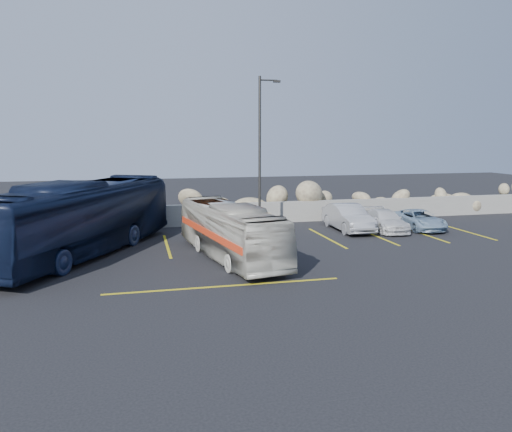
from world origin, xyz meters
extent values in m
plane|color=black|center=(0.00, 0.00, 0.00)|extent=(90.00, 90.00, 0.00)
cube|color=gray|center=(0.00, 12.00, 0.60)|extent=(60.00, 0.40, 1.20)
cube|color=gold|center=(-2.50, 7.00, 0.01)|extent=(0.12, 5.00, 0.01)
cube|color=gold|center=(2.60, 7.00, 0.01)|extent=(0.12, 5.00, 0.01)
cube|color=gold|center=(5.30, 7.00, 0.01)|extent=(0.12, 5.00, 0.01)
cube|color=gold|center=(7.90, 7.00, 0.01)|extent=(0.12, 5.00, 0.01)
cube|color=gold|center=(10.50, 7.00, 0.01)|extent=(0.12, 5.00, 0.01)
cube|color=gold|center=(13.10, 7.00, 0.01)|extent=(0.12, 5.00, 0.01)
cube|color=gold|center=(-1.00, 0.20, 0.01)|extent=(8.00, 0.12, 0.01)
cylinder|color=#31302C|center=(2.50, 9.50, 4.00)|extent=(0.14, 0.14, 8.00)
cylinder|color=#31302C|center=(2.95, 9.50, 7.80)|extent=(0.90, 0.08, 0.08)
cube|color=#31302C|center=(3.40, 9.50, 7.75)|extent=(0.35, 0.18, 0.12)
imported|color=beige|center=(-0.10, 4.07, 1.13)|extent=(3.32, 8.32, 2.26)
imported|color=black|center=(-6.11, 6.05, 1.57)|extent=(7.70, 11.19, 3.15)
imported|color=#A3A4A8|center=(7.14, 8.62, 0.70)|extent=(1.55, 4.27, 1.40)
imported|color=silver|center=(9.05, 8.13, 0.55)|extent=(1.83, 3.89, 1.10)
imported|color=#7F9AB4|center=(11.08, 8.10, 0.52)|extent=(1.92, 3.83, 1.04)
camera|label=1|loc=(-3.77, -15.72, 4.95)|focal=35.00mm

